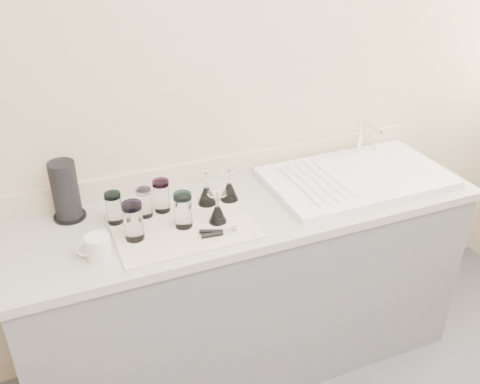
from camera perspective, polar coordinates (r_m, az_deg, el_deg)
name	(u,v)px	position (r m, az deg, el deg)	size (l,w,h in m)	color
counter_unit	(246,286)	(2.55, 0.67, -10.04)	(2.06, 0.62, 0.90)	slate
sink_unit	(356,177)	(2.53, 12.29, 1.56)	(0.82, 0.50, 0.22)	white
dish_towel	(182,225)	(2.16, -6.19, -3.49)	(0.55, 0.42, 0.01)	silver
tumbler_teal	(114,208)	(2.18, -13.30, -1.64)	(0.07, 0.07, 0.13)	white
tumbler_cyan	(144,203)	(2.20, -10.16, -1.11)	(0.06, 0.06, 0.12)	white
tumbler_purple	(162,196)	(2.22, -8.37, -0.39)	(0.07, 0.07, 0.14)	white
tumbler_magenta	(133,221)	(2.06, -11.32, -3.05)	(0.08, 0.08, 0.15)	white
tumbler_lavender	(183,210)	(2.11, -6.09, -1.92)	(0.07, 0.07, 0.15)	white
goblet_back_left	(207,193)	(2.27, -3.58, -0.12)	(0.08, 0.08, 0.15)	white
goblet_back_right	(229,189)	(2.29, -1.16, 0.28)	(0.08, 0.08, 0.14)	white
goblet_front_left	(218,212)	(2.14, -2.41, -2.13)	(0.08, 0.08, 0.13)	white
can_opener	(219,232)	(2.08, -2.27, -4.33)	(0.15, 0.08, 0.02)	silver
white_mug	(97,247)	(2.01, -14.97, -5.74)	(0.14, 0.11, 0.09)	silver
paper_towel_roll	(65,191)	(2.25, -18.12, 0.07)	(0.13, 0.13, 0.25)	black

